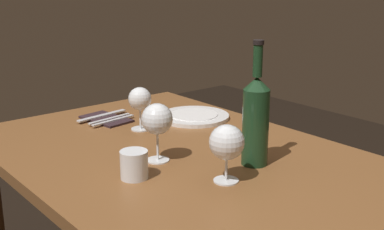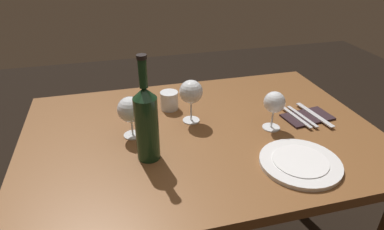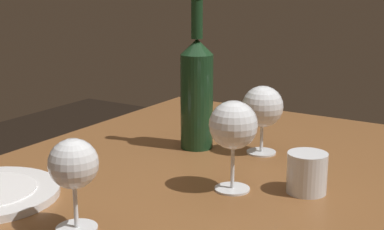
# 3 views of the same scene
# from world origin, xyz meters

# --- Properties ---
(dining_table) EXTENTS (1.30, 0.90, 0.74)m
(dining_table) POSITION_xyz_m (0.00, 0.00, 0.65)
(dining_table) COLOR brown
(dining_table) RESTS_ON ground
(wine_glass_left) EXTENTS (0.08, 0.08, 0.15)m
(wine_glass_left) POSITION_xyz_m (0.26, -0.04, 0.85)
(wine_glass_left) COLOR white
(wine_glass_left) RESTS_ON dining_table
(wine_glass_right) EXTENTS (0.09, 0.09, 0.15)m
(wine_glass_right) POSITION_xyz_m (-0.25, 0.03, 0.84)
(wine_glass_right) COLOR white
(wine_glass_right) RESTS_ON dining_table
(wine_glass_centre) EXTENTS (0.09, 0.09, 0.17)m
(wine_glass_centre) POSITION_xyz_m (-0.02, 0.08, 0.86)
(wine_glass_centre) COLOR white
(wine_glass_centre) RESTS_ON dining_table
(wine_bottle) EXTENTS (0.07, 0.07, 0.35)m
(wine_bottle) POSITION_xyz_m (-0.21, -0.11, 0.87)
(wine_bottle) COLOR #19381E
(wine_bottle) RESTS_ON dining_table
(water_tumbler) EXTENTS (0.07, 0.07, 0.08)m
(water_tumbler) POSITION_xyz_m (-0.08, 0.21, 0.77)
(water_tumbler) COLOR white
(water_tumbler) RESTS_ON dining_table
(dinner_plate) EXTENTS (0.26, 0.26, 0.02)m
(dinner_plate) POSITION_xyz_m (0.25, -0.27, 0.75)
(dinner_plate) COLOR white
(dinner_plate) RESTS_ON dining_table
(folded_napkin) EXTENTS (0.20, 0.13, 0.01)m
(folded_napkin) POSITION_xyz_m (0.44, -0.01, 0.74)
(folded_napkin) COLOR #2D1E23
(folded_napkin) RESTS_ON dining_table
(fork_inner) EXTENTS (0.04, 0.18, 0.00)m
(fork_inner) POSITION_xyz_m (0.41, -0.01, 0.75)
(fork_inner) COLOR silver
(fork_inner) RESTS_ON folded_napkin
(fork_outer) EXTENTS (0.04, 0.18, 0.00)m
(fork_outer) POSITION_xyz_m (0.39, -0.01, 0.75)
(fork_outer) COLOR silver
(fork_outer) RESTS_ON folded_napkin
(table_knife) EXTENTS (0.05, 0.21, 0.00)m
(table_knife) POSITION_xyz_m (0.47, -0.01, 0.75)
(table_knife) COLOR silver
(table_knife) RESTS_ON folded_napkin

